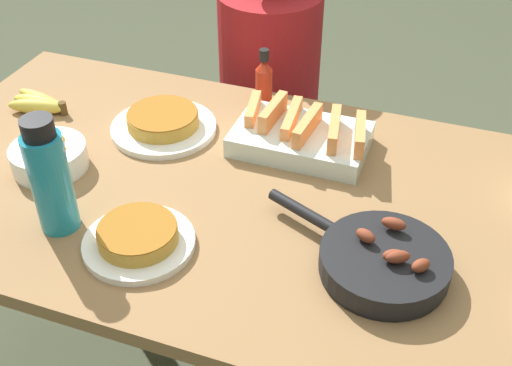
# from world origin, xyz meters

# --- Properties ---
(dining_table) EXTENTS (1.70, 0.88, 0.74)m
(dining_table) POSITION_xyz_m (0.00, 0.00, 0.64)
(dining_table) COLOR olive
(dining_table) RESTS_ON ground_plane
(banana_bunch) EXTENTS (0.18, 0.11, 0.04)m
(banana_bunch) POSITION_xyz_m (-0.66, 0.14, 0.76)
(banana_bunch) COLOR gold
(banana_bunch) RESTS_ON dining_table
(melon_tray) EXTENTS (0.32, 0.20, 0.10)m
(melon_tray) POSITION_xyz_m (0.04, 0.21, 0.77)
(melon_tray) COLOR silver
(melon_tray) RESTS_ON dining_table
(skillet) EXTENTS (0.39, 0.25, 0.08)m
(skillet) POSITION_xyz_m (0.30, -0.14, 0.77)
(skillet) COLOR black
(skillet) RESTS_ON dining_table
(frittata_plate_center) EXTENTS (0.22, 0.22, 0.05)m
(frittata_plate_center) POSITION_xyz_m (-0.16, -0.24, 0.76)
(frittata_plate_center) COLOR white
(frittata_plate_center) RESTS_ON dining_table
(frittata_plate_side) EXTENTS (0.26, 0.26, 0.05)m
(frittata_plate_side) POSITION_xyz_m (-0.31, 0.16, 0.76)
(frittata_plate_side) COLOR white
(frittata_plate_side) RESTS_ON dining_table
(fruit_bowl_citrus) EXTENTS (0.17, 0.17, 0.11)m
(fruit_bowl_citrus) POSITION_xyz_m (-0.48, -0.07, 0.77)
(fruit_bowl_citrus) COLOR white
(fruit_bowl_citrus) RESTS_ON dining_table
(water_bottle) EXTENTS (0.08, 0.08, 0.26)m
(water_bottle) POSITION_xyz_m (-0.35, -0.23, 0.86)
(water_bottle) COLOR teal
(water_bottle) RESTS_ON dining_table
(hot_sauce_bottle) EXTENTS (0.04, 0.04, 0.15)m
(hot_sauce_bottle) POSITION_xyz_m (-0.12, 0.38, 0.80)
(hot_sauce_bottle) COLOR #B72814
(hot_sauce_bottle) RESTS_ON dining_table
(person_figure) EXTENTS (0.35, 0.35, 1.16)m
(person_figure) POSITION_xyz_m (-0.20, 0.69, 0.48)
(person_figure) COLOR black
(person_figure) RESTS_ON ground_plane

